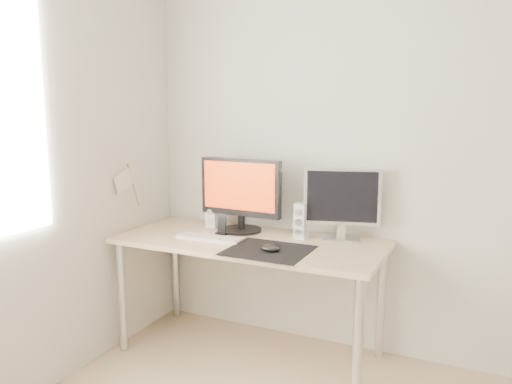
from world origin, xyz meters
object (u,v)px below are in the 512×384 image
(main_monitor, at_px, (241,192))
(speaker_left, at_px, (213,211))
(phone_dock, at_px, (222,228))
(second_monitor, at_px, (342,200))
(speaker_right, at_px, (301,221))
(keyboard, at_px, (210,238))
(mouse, at_px, (270,248))
(desk, at_px, (249,252))

(main_monitor, height_order, speaker_left, main_monitor)
(main_monitor, bearing_deg, phone_dock, -121.99)
(second_monitor, bearing_deg, speaker_right, -163.17)
(main_monitor, relative_size, speaker_left, 2.56)
(main_monitor, relative_size, keyboard, 1.31)
(main_monitor, bearing_deg, keyboard, -108.95)
(mouse, bearing_deg, phone_dock, 150.82)
(speaker_left, height_order, speaker_right, same)
(mouse, height_order, desk, mouse)
(phone_dock, bearing_deg, mouse, -29.18)
(desk, bearing_deg, mouse, -42.10)
(desk, relative_size, speaker_left, 7.42)
(desk, relative_size, keyboard, 3.79)
(main_monitor, xyz_separation_m, keyboard, (-0.08, -0.24, -0.25))
(speaker_left, xyz_separation_m, speaker_right, (0.63, -0.03, 0.00))
(phone_dock, bearing_deg, speaker_right, 13.77)
(keyboard, bearing_deg, speaker_right, 26.83)
(desk, xyz_separation_m, phone_dock, (-0.21, 0.04, 0.12))
(desk, xyz_separation_m, speaker_right, (0.27, 0.16, 0.19))
(mouse, distance_m, desk, 0.31)
(speaker_right, xyz_separation_m, keyboard, (-0.49, -0.25, -0.10))
(keyboard, bearing_deg, speaker_left, 116.47)
(speaker_left, height_order, phone_dock, speaker_left)
(second_monitor, distance_m, keyboard, 0.82)
(desk, bearing_deg, keyboard, -157.56)
(mouse, bearing_deg, second_monitor, 56.71)
(speaker_left, bearing_deg, speaker_right, -2.53)
(speaker_left, xyz_separation_m, phone_dock, (0.15, -0.14, -0.07))
(mouse, height_order, second_monitor, second_monitor)
(desk, height_order, phone_dock, phone_dock)
(mouse, xyz_separation_m, second_monitor, (0.28, 0.42, 0.22))
(mouse, distance_m, second_monitor, 0.55)
(keyboard, bearing_deg, second_monitor, 23.78)
(keyboard, bearing_deg, mouse, -13.79)
(desk, distance_m, keyboard, 0.25)
(desk, distance_m, phone_dock, 0.24)
(main_monitor, distance_m, speaker_right, 0.43)
(desk, bearing_deg, phone_dock, 169.14)
(mouse, relative_size, keyboard, 0.26)
(desk, relative_size, phone_dock, 12.78)
(speaker_right, relative_size, keyboard, 0.51)
(mouse, xyz_separation_m, speaker_right, (0.05, 0.35, 0.08))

